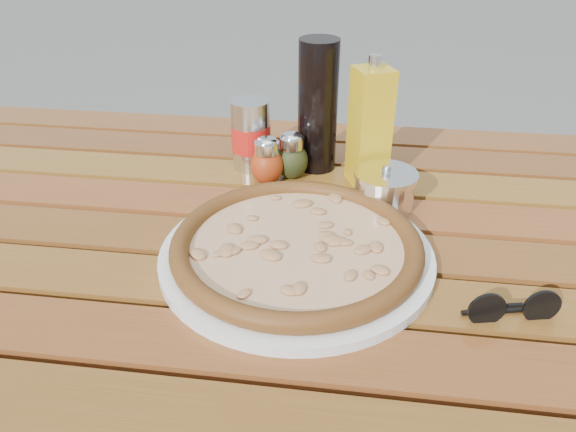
# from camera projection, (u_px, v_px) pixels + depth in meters

# --- Properties ---
(table) EXTENTS (1.40, 0.90, 0.75)m
(table) POSITION_uv_depth(u_px,v_px,m) (286.00, 285.00, 0.82)
(table) COLOR #35200C
(table) RESTS_ON ground
(plate) EXTENTS (0.48, 0.48, 0.01)m
(plate) POSITION_uv_depth(u_px,v_px,m) (296.00, 255.00, 0.74)
(plate) COLOR white
(plate) RESTS_ON table
(pizza) EXTENTS (0.43, 0.43, 0.03)m
(pizza) POSITION_uv_depth(u_px,v_px,m) (297.00, 245.00, 0.73)
(pizza) COLOR beige
(pizza) RESTS_ON plate
(pepper_shaker) EXTENTS (0.07, 0.07, 0.08)m
(pepper_shaker) POSITION_uv_depth(u_px,v_px,m) (267.00, 161.00, 0.91)
(pepper_shaker) COLOR #B23C14
(pepper_shaker) RESTS_ON table
(oregano_shaker) EXTENTS (0.07, 0.07, 0.08)m
(oregano_shaker) POSITION_uv_depth(u_px,v_px,m) (292.00, 156.00, 0.93)
(oregano_shaker) COLOR #323B17
(oregano_shaker) RESTS_ON table
(dark_bottle) EXTENTS (0.08, 0.08, 0.22)m
(dark_bottle) POSITION_uv_depth(u_px,v_px,m) (318.00, 106.00, 0.93)
(dark_bottle) COLOR black
(dark_bottle) RESTS_ON table
(soda_can) EXTENTS (0.08, 0.08, 0.12)m
(soda_can) POSITION_uv_depth(u_px,v_px,m) (251.00, 135.00, 0.95)
(soda_can) COLOR silver
(soda_can) RESTS_ON table
(olive_oil_cruet) EXTENTS (0.07, 0.07, 0.21)m
(olive_oil_cruet) POSITION_uv_depth(u_px,v_px,m) (370.00, 127.00, 0.89)
(olive_oil_cruet) COLOR gold
(olive_oil_cruet) RESTS_ON table
(parmesan_tin) EXTENTS (0.10, 0.10, 0.07)m
(parmesan_tin) POSITION_uv_depth(u_px,v_px,m) (385.00, 190.00, 0.85)
(parmesan_tin) COLOR silver
(parmesan_tin) RESTS_ON table
(sunglasses) EXTENTS (0.11, 0.05, 0.04)m
(sunglasses) POSITION_uv_depth(u_px,v_px,m) (513.00, 308.00, 0.64)
(sunglasses) COLOR black
(sunglasses) RESTS_ON table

